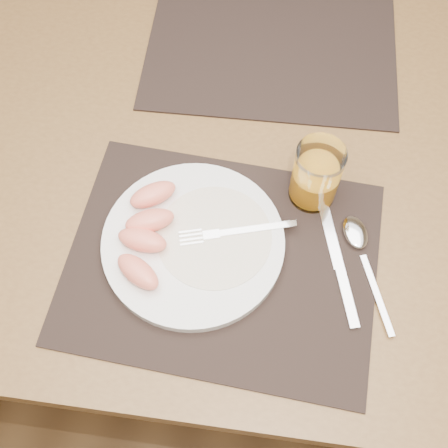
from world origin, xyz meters
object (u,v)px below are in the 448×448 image
Objects in this scene: table at (251,170)px; fork at (228,233)px; placemat_near at (222,261)px; spoon at (358,241)px; knife at (339,269)px; plate at (193,242)px; juice_glass at (316,177)px; placemat_far at (272,45)px.

fork is at bearing -95.73° from table.
fork reaches higher than placemat_near.
knife is at bearing -118.55° from spoon.
plate is (-0.05, 0.02, 0.01)m from placemat_near.
spoon is at bearing 5.33° from fork.
placemat_near is 0.04m from fork.
juice_glass reaches higher than spoon.
placemat_near is 4.11× the size of juice_glass.
table is 0.26m from spoon.
plate is 1.44× the size of spoon.
knife is (0.17, 0.01, 0.00)m from placemat_near.
juice_glass is (-0.05, 0.12, 0.05)m from knife.
knife is 0.14m from juice_glass.
spoon is (0.20, 0.06, 0.01)m from placemat_near.
table is 7.48× the size of spoon.
juice_glass is at bearing 47.24° from placemat_near.
knife is (0.15, -0.21, 0.09)m from table.
placemat_near is 1.67× the size of plate.
juice_glass is (0.17, 0.11, 0.04)m from plate.
fork is at bearing 85.40° from placemat_near.
knife is at bearing -9.75° from fork.
spoon is 1.71× the size of juice_glass.
table is at bearing -92.61° from placemat_far.
spoon is (0.03, 0.05, 0.00)m from knife.
fork is at bearing 20.32° from plate.
table is at bearing 125.44° from knife.
table is 6.49× the size of knife.
spoon is at bearing -66.67° from placemat_far.
placemat_far is 2.40× the size of spoon.
placemat_far is at bearing 85.97° from fork.
table is at bearing 71.47° from plate.
table is 12.80× the size of juice_glass.
juice_glass is at bearing 38.30° from fork.
table is 5.19× the size of plate.
spoon is (0.17, -0.38, 0.01)m from placemat_far.
juice_glass is at bearing -40.66° from table.
knife is 1.97× the size of juice_glass.
placemat_near is 2.40× the size of spoon.
table is at bearing 84.27° from fork.
fork is at bearing -94.03° from placemat_far.
spoon is at bearing 61.45° from knife.
knife is (0.17, -0.03, -0.02)m from fork.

